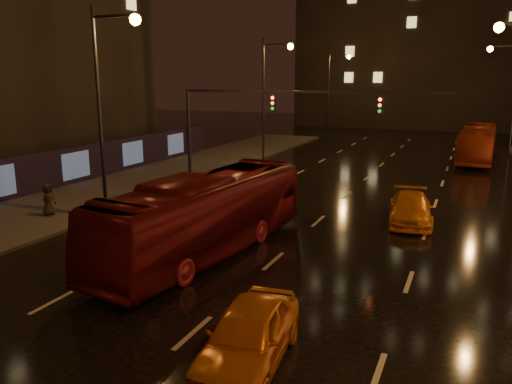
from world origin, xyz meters
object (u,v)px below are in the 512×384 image
Objects in this scene: taxi_far at (411,208)px; pedestrian_c at (48,200)px; taxi_near at (248,335)px; bus_curb at (477,143)px; bus_red at (206,215)px.

pedestrian_c is (-16.58, -6.43, 0.27)m from taxi_far.
taxi_near is 16.50m from pedestrian_c.
bus_curb reaches higher than pedestrian_c.
bus_red is 1.06× the size of bus_curb.
bus_curb is at bearing 77.59° from bus_red.
taxi_near is (-4.97, -35.69, -0.75)m from bus_curb.
bus_curb reaches higher than taxi_near.
taxi_far is 17.79m from pedestrian_c.
pedestrian_c is at bearing -166.41° from taxi_far.
bus_red reaches higher than pedestrian_c.
bus_curb is 2.44× the size of taxi_near.
bus_red is at bearing 120.44° from taxi_near.
pedestrian_c is at bearing -122.22° from bus_curb.
taxi_near is (4.78, -6.52, -0.84)m from bus_red.
bus_curb is 36.04m from taxi_near.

